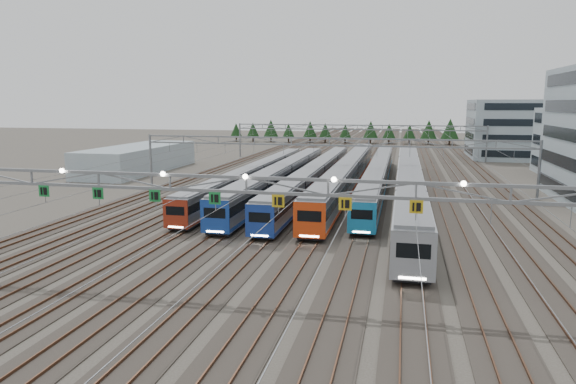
% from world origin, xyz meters
% --- Properties ---
extents(ground, '(400.00, 400.00, 0.00)m').
position_xyz_m(ground, '(0.00, 0.00, 0.00)').
color(ground, '#47423A').
rests_on(ground, ground).
extents(track_bed, '(54.00, 260.00, 5.42)m').
position_xyz_m(track_bed, '(0.00, 100.00, 1.49)').
color(track_bed, '#2D2823').
rests_on(track_bed, ground).
extents(train_a, '(2.64, 56.51, 3.44)m').
position_xyz_m(train_a, '(-11.25, 40.76, 1.97)').
color(train_a, black).
rests_on(train_a, ground).
extents(train_b, '(2.92, 55.33, 3.80)m').
position_xyz_m(train_b, '(-6.75, 39.09, 2.15)').
color(train_b, black).
rests_on(train_b, ground).
extents(train_c, '(2.79, 61.16, 3.63)m').
position_xyz_m(train_c, '(-2.25, 41.59, 2.06)').
color(train_c, black).
rests_on(train_c, ground).
extents(train_d, '(3.03, 66.79, 3.95)m').
position_xyz_m(train_d, '(2.25, 45.02, 2.23)').
color(train_d, black).
rests_on(train_d, ground).
extents(train_e, '(2.76, 63.31, 3.59)m').
position_xyz_m(train_e, '(6.75, 46.05, 2.05)').
color(train_e, black).
rests_on(train_e, ground).
extents(train_f, '(3.17, 68.40, 4.14)m').
position_xyz_m(train_f, '(11.25, 36.11, 2.32)').
color(train_f, black).
rests_on(train_f, ground).
extents(gantry_near, '(56.36, 0.61, 8.08)m').
position_xyz_m(gantry_near, '(-0.05, -0.12, 7.09)').
color(gantry_near, gray).
rests_on(gantry_near, ground).
extents(gantry_mid, '(56.36, 0.36, 8.00)m').
position_xyz_m(gantry_mid, '(0.00, 40.00, 6.39)').
color(gantry_mid, gray).
rests_on(gantry_mid, ground).
extents(gantry_far, '(56.36, 0.36, 8.00)m').
position_xyz_m(gantry_far, '(0.00, 85.00, 6.39)').
color(gantry_far, gray).
rests_on(gantry_far, ground).
extents(depot_bldg_north, '(22.00, 18.00, 13.51)m').
position_xyz_m(depot_bldg_north, '(36.49, 94.87, 6.76)').
color(depot_bldg_north, '#94A8B1').
rests_on(depot_bldg_north, ground).
extents(west_shed, '(10.00, 30.00, 4.75)m').
position_xyz_m(west_shed, '(-38.59, 55.39, 2.37)').
color(west_shed, '#94A8B1').
rests_on(west_shed, ground).
extents(treeline, '(106.40, 5.60, 7.02)m').
position_xyz_m(treeline, '(5.40, 132.44, 4.23)').
color(treeline, '#332114').
rests_on(treeline, ground).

